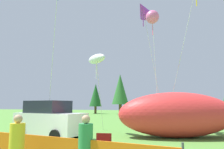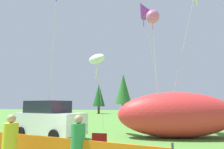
{
  "view_description": "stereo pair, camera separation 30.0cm",
  "coord_description": "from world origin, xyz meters",
  "px_view_note": "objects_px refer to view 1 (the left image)",
  "views": [
    {
      "loc": [
        4.42,
        -8.44,
        1.87
      ],
      "look_at": [
        0.77,
        5.16,
        3.79
      ],
      "focal_mm": 35.0,
      "sensor_mm": 36.0,
      "label": 1
    },
    {
      "loc": [
        4.71,
        -8.36,
        1.87
      ],
      "look_at": [
        0.77,
        5.16,
        3.79
      ],
      "focal_mm": 35.0,
      "sensor_mm": 36.0,
      "label": 2
    }
  ],
  "objects_px": {
    "parked_car": "(50,120)",
    "folding_chair": "(103,146)",
    "spectator_in_green_shirt": "(85,146)",
    "kite_purple_delta": "(143,10)",
    "kite_pink_octopus": "(152,17)",
    "kite_white_ghost": "(96,59)",
    "spectator_in_black_shirt": "(17,146)",
    "inflatable_cat": "(191,116)"
  },
  "relations": [
    {
      "from": "spectator_in_green_shirt",
      "to": "kite_pink_octopus",
      "type": "xyz_separation_m",
      "value": [
        0.97,
        9.69,
        6.99
      ]
    },
    {
      "from": "kite_pink_octopus",
      "to": "spectator_in_black_shirt",
      "type": "bearing_deg",
      "value": -104.14
    },
    {
      "from": "kite_pink_octopus",
      "to": "folding_chair",
      "type": "bearing_deg",
      "value": -97.72
    },
    {
      "from": "spectator_in_green_shirt",
      "to": "kite_purple_delta",
      "type": "bearing_deg",
      "value": 88.51
    },
    {
      "from": "kite_pink_octopus",
      "to": "inflatable_cat",
      "type": "bearing_deg",
      "value": -33.84
    },
    {
      "from": "spectator_in_black_shirt",
      "to": "kite_white_ghost",
      "type": "bearing_deg",
      "value": 96.84
    },
    {
      "from": "parked_car",
      "to": "spectator_in_green_shirt",
      "type": "relative_size",
      "value": 2.67
    },
    {
      "from": "parked_car",
      "to": "spectator_in_green_shirt",
      "type": "height_order",
      "value": "parked_car"
    },
    {
      "from": "parked_car",
      "to": "kite_white_ghost",
      "type": "bearing_deg",
      "value": 64.2
    },
    {
      "from": "parked_car",
      "to": "kite_pink_octopus",
      "type": "relative_size",
      "value": 0.51
    },
    {
      "from": "kite_white_ghost",
      "to": "folding_chair",
      "type": "bearing_deg",
      "value": -68.94
    },
    {
      "from": "kite_white_ghost",
      "to": "kite_purple_delta",
      "type": "relative_size",
      "value": 0.55
    },
    {
      "from": "kite_white_ghost",
      "to": "kite_purple_delta",
      "type": "distance_m",
      "value": 5.28
    },
    {
      "from": "inflatable_cat",
      "to": "spectator_in_black_shirt",
      "type": "bearing_deg",
      "value": -132.62
    },
    {
      "from": "inflatable_cat",
      "to": "spectator_in_green_shirt",
      "type": "distance_m",
      "value": 8.84
    },
    {
      "from": "spectator_in_green_shirt",
      "to": "kite_white_ghost",
      "type": "xyz_separation_m",
      "value": [
        -2.63,
        8.27,
        3.93
      ]
    },
    {
      "from": "folding_chair",
      "to": "kite_purple_delta",
      "type": "xyz_separation_m",
      "value": [
        0.37,
        8.53,
        8.2
      ]
    },
    {
      "from": "spectator_in_green_shirt",
      "to": "folding_chair",
      "type": "bearing_deg",
      "value": 93.59
    },
    {
      "from": "inflatable_cat",
      "to": "kite_purple_delta",
      "type": "xyz_separation_m",
      "value": [
        -2.8,
        1.97,
        7.57
      ]
    },
    {
      "from": "spectator_in_black_shirt",
      "to": "kite_white_ghost",
      "type": "relative_size",
      "value": 0.31
    },
    {
      "from": "inflatable_cat",
      "to": "kite_white_ghost",
      "type": "distance_m",
      "value": 6.75
    },
    {
      "from": "parked_car",
      "to": "kite_purple_delta",
      "type": "relative_size",
      "value": 0.45
    },
    {
      "from": "parked_car",
      "to": "folding_chair",
      "type": "height_order",
      "value": "parked_car"
    },
    {
      "from": "folding_chair",
      "to": "kite_purple_delta",
      "type": "distance_m",
      "value": 11.84
    },
    {
      "from": "parked_car",
      "to": "spectator_in_black_shirt",
      "type": "xyz_separation_m",
      "value": [
        2.96,
        -6.41,
        -0.13
      ]
    },
    {
      "from": "folding_chair",
      "to": "spectator_in_black_shirt",
      "type": "height_order",
      "value": "spectator_in_black_shirt"
    },
    {
      "from": "parked_car",
      "to": "spectator_in_black_shirt",
      "type": "bearing_deg",
      "value": -51.34
    },
    {
      "from": "parked_car",
      "to": "spectator_in_green_shirt",
      "type": "distance_m",
      "value": 7.5
    },
    {
      "from": "parked_car",
      "to": "folding_chair",
      "type": "bearing_deg",
      "value": -29.83
    },
    {
      "from": "folding_chair",
      "to": "spectator_in_black_shirt",
      "type": "distance_m",
      "value": 2.65
    },
    {
      "from": "folding_chair",
      "to": "kite_pink_octopus",
      "type": "height_order",
      "value": "kite_pink_octopus"
    },
    {
      "from": "folding_chair",
      "to": "kite_white_ghost",
      "type": "distance_m",
      "value": 8.2
    },
    {
      "from": "inflatable_cat",
      "to": "kite_purple_delta",
      "type": "height_order",
      "value": "kite_purple_delta"
    },
    {
      "from": "inflatable_cat",
      "to": "kite_white_ghost",
      "type": "relative_size",
      "value": 1.66
    },
    {
      "from": "inflatable_cat",
      "to": "kite_white_ghost",
      "type": "height_order",
      "value": "kite_white_ghost"
    },
    {
      "from": "inflatable_cat",
      "to": "parked_car",
      "type": "bearing_deg",
      "value": -177.65
    },
    {
      "from": "folding_chair",
      "to": "spectator_in_green_shirt",
      "type": "distance_m",
      "value": 1.76
    },
    {
      "from": "spectator_in_green_shirt",
      "to": "kite_pink_octopus",
      "type": "distance_m",
      "value": 11.99
    },
    {
      "from": "parked_car",
      "to": "inflatable_cat",
      "type": "xyz_separation_m",
      "value": [
        7.61,
        2.32,
        0.17
      ]
    },
    {
      "from": "folding_chair",
      "to": "spectator_in_black_shirt",
      "type": "relative_size",
      "value": 0.58
    },
    {
      "from": "spectator_in_green_shirt",
      "to": "kite_purple_delta",
      "type": "xyz_separation_m",
      "value": [
        0.27,
        10.26,
        7.87
      ]
    },
    {
      "from": "folding_chair",
      "to": "kite_pink_octopus",
      "type": "bearing_deg",
      "value": 168.59
    }
  ]
}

